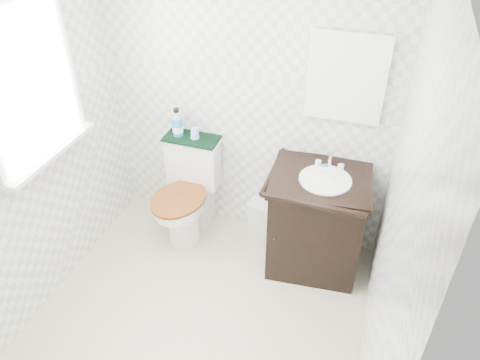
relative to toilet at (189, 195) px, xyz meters
The scene contains 13 objects.
floor 1.11m from the toilet, 66.56° to the right, with size 2.40×2.40×0.00m, color beige.
wall_back 0.97m from the toilet, 29.12° to the left, with size 2.40×2.40×0.00m, color silver.
wall_left 1.45m from the toilet, 125.16° to the right, with size 2.40×2.40×0.00m, color silver.
wall_right 1.99m from the toilet, 32.47° to the right, with size 2.40×2.40×0.00m, color silver.
window 1.53m from the toilet, 132.25° to the right, with size 0.02×0.70×0.90m, color white.
mirror 1.57m from the toilet, 10.62° to the left, with size 0.50×0.02×0.60m, color silver.
toilet is the anchor object (origin of this frame).
vanity 1.07m from the toilet, ahead, with size 0.75×0.66×0.92m.
trash_bin 0.64m from the toilet, 12.63° to the left, with size 0.26×0.22×0.32m.
towel 0.49m from the toilet, 90.00° to the left, with size 0.44×0.22×0.02m, color black.
mouthwash_bottle 0.61m from the toilet, 132.10° to the left, with size 0.08×0.08×0.23m.
cup 0.54m from the toilet, 77.12° to the left, with size 0.07×0.07×0.09m, color #92BCF0.
soap_bar 1.17m from the toilet, ahead, with size 0.07×0.05×0.02m, color #1A7E76.
Camera 1 is at (0.94, -1.79, 2.71)m, focal length 35.00 mm.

